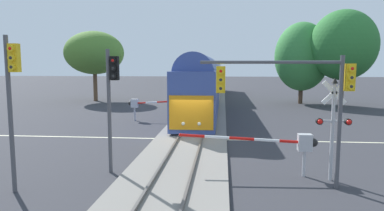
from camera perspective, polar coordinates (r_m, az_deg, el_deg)
The scene contains 13 objects.
ground_plane at distance 22.02m, azimuth -0.11°, elevation -5.51°, with size 220.00×220.00×0.00m, color #333338.
road_centre_stripe at distance 22.02m, azimuth -0.11°, elevation -5.50°, with size 44.00×0.20×0.01m.
railway_track at distance 22.00m, azimuth -0.11°, elevation -5.26°, with size 4.40×80.00×0.32m.
commuter_train at distance 40.88m, azimuth 2.37°, elevation 4.12°, with size 3.04×42.10×5.16m.
crossing_gate_near at distance 15.21m, azimuth 15.52°, elevation -5.89°, with size 5.81×0.40×1.80m.
crossing_signal_mast at distance 14.96m, azimuth 22.01°, elevation -2.02°, with size 1.36×0.44×4.15m.
crossing_gate_far at distance 29.25m, azimuth -8.32°, elevation 0.30°, with size 5.36×0.40×1.80m.
traffic_signal_near_right at distance 13.52m, azimuth 16.79°, elevation 2.69°, with size 5.63×0.38×5.00m.
traffic_signal_median at distance 15.15m, azimuth -12.96°, elevation 2.34°, with size 0.53×0.38×5.31m.
traffic_signal_near_left at distance 14.00m, azimuth -27.29°, elevation 2.45°, with size 0.53×0.38×5.70m.
oak_far_right at distance 43.31m, azimuth 17.46°, elevation 7.60°, with size 6.29×6.29×9.54m.
maple_right_background at distance 41.89m, azimuth 23.43°, elevation 8.99°, with size 7.13×7.13×10.53m.
pine_left_background at distance 46.07m, azimuth -15.63°, elevation 8.25°, with size 7.37×7.37×8.77m.
Camera 1 is at (1.96, -21.43, 4.69)m, focal length 32.76 mm.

